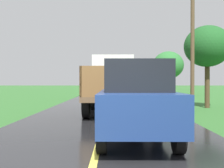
# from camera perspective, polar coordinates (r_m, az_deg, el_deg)

# --- Properties ---
(banana_truck_near) EXTENTS (2.38, 5.82, 2.80)m
(banana_truck_near) POSITION_cam_1_polar(r_m,az_deg,el_deg) (12.87, 0.26, 0.28)
(banana_truck_near) COLOR #2D2D30
(banana_truck_near) RESTS_ON road_surface
(banana_truck_far) EXTENTS (2.38, 5.81, 2.80)m
(banana_truck_far) POSITION_cam_1_polar(r_m,az_deg,el_deg) (24.01, 1.26, 0.37)
(banana_truck_far) COLOR #2D2D30
(banana_truck_far) RESTS_ON road_surface
(utility_pole_roadside) EXTENTS (2.02, 0.20, 7.11)m
(utility_pole_roadside) POSITION_cam_1_polar(r_m,az_deg,el_deg) (14.24, 17.18, 9.88)
(utility_pole_roadside) COLOR brown
(utility_pole_roadside) RESTS_ON ground
(roadside_tree_near_left) EXTENTS (2.66, 2.66, 4.78)m
(roadside_tree_near_left) POSITION_cam_1_polar(r_m,az_deg,el_deg) (16.26, 20.10, 7.66)
(roadside_tree_near_left) COLOR #4C3823
(roadside_tree_near_left) RESTS_ON ground
(roadside_tree_mid_right) EXTENTS (3.71, 3.71, 5.20)m
(roadside_tree_mid_right) POSITION_cam_1_polar(r_m,az_deg,el_deg) (32.51, 12.19, 4.04)
(roadside_tree_mid_right) COLOR #4C3823
(roadside_tree_mid_right) RESTS_ON ground
(following_car) EXTENTS (1.74, 4.10, 1.92)m
(following_car) POSITION_cam_1_polar(r_m,az_deg,el_deg) (6.48, 5.09, -3.50)
(following_car) COLOR navy
(following_car) RESTS_ON road_surface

